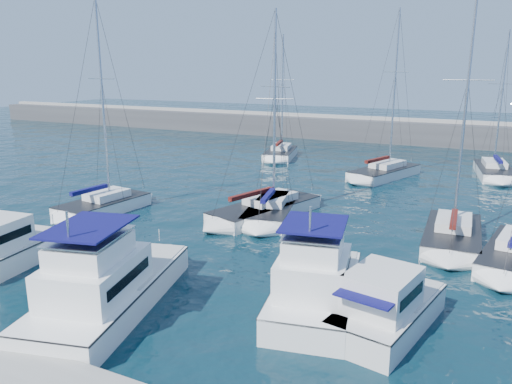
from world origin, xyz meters
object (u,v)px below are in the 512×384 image
at_px(sailboat_mid_b, 266,209).
at_px(sailboat_mid_d, 452,235).
at_px(sailboat_mid_a, 103,205).
at_px(sailboat_back_b, 385,172).
at_px(motor_yacht_port_outer, 8,249).
at_px(sailboat_mid_c, 272,211).
at_px(sailboat_back_a, 281,153).
at_px(sailboat_back_c, 494,171).
at_px(motor_yacht_stbd_outer, 386,310).
at_px(motor_yacht_stbd_inner, 315,286).
at_px(motor_yacht_port_inner, 106,288).

xyz_separation_m(sailboat_mid_b, sailboat_mid_d, (12.65, -0.17, 0.02)).
distance_m(sailboat_mid_a, sailboat_back_b, 26.72).
bearing_deg(motor_yacht_port_outer, sailboat_mid_d, 26.94).
relative_size(sailboat_mid_c, sailboat_back_b, 0.83).
xyz_separation_m(sailboat_back_a, sailboat_back_c, (22.98, -0.17, -0.01)).
height_order(motor_yacht_stbd_outer, sailboat_mid_b, sailboat_mid_b).
xyz_separation_m(motor_yacht_stbd_inner, sailboat_back_b, (-3.05, 28.87, -0.60)).
height_order(sailboat_mid_d, sailboat_back_a, sailboat_mid_d).
bearing_deg(sailboat_mid_b, sailboat_mid_c, 5.25).
bearing_deg(motor_yacht_port_outer, motor_yacht_stbd_inner, 1.74).
relative_size(sailboat_mid_b, sailboat_mid_d, 0.94).
distance_m(motor_yacht_stbd_outer, sailboat_mid_a, 23.91).
xyz_separation_m(motor_yacht_stbd_inner, sailboat_mid_c, (-7.45, 11.85, -0.62)).
relative_size(motor_yacht_port_inner, sailboat_mid_d, 0.68).
relative_size(sailboat_back_a, sailboat_back_b, 0.90).
bearing_deg(motor_yacht_stbd_outer, sailboat_mid_a, 171.25).
height_order(motor_yacht_port_inner, motor_yacht_stbd_outer, motor_yacht_port_inner).
height_order(sailboat_mid_b, sailboat_mid_d, sailboat_mid_d).
bearing_deg(motor_yacht_port_inner, sailboat_back_a, 88.14).
relative_size(sailboat_mid_c, sailboat_mid_d, 0.85).
bearing_deg(sailboat_mid_b, sailboat_back_c, 74.14).
xyz_separation_m(sailboat_mid_c, sailboat_back_b, (4.40, 17.02, 0.02)).
height_order(sailboat_mid_b, sailboat_mid_c, sailboat_mid_b).
bearing_deg(sailboat_back_a, motor_yacht_stbd_inner, -77.89).
bearing_deg(sailboat_mid_c, sailboat_back_b, 62.64).
bearing_deg(sailboat_back_a, sailboat_back_c, -13.93).
relative_size(sailboat_mid_a, sailboat_back_c, 1.09).
xyz_separation_m(motor_yacht_port_outer, sailboat_back_c, (23.13, 36.68, -0.43)).
distance_m(sailboat_mid_d, sailboat_back_a, 30.87).
bearing_deg(sailboat_back_c, sailboat_mid_b, -132.17).
bearing_deg(motor_yacht_port_outer, sailboat_mid_a, 97.59).
distance_m(sailboat_mid_a, sailboat_back_a, 26.81).
bearing_deg(sailboat_mid_d, motor_yacht_stbd_outer, -99.66).
height_order(sailboat_mid_a, sailboat_mid_b, sailboat_mid_a).
relative_size(motor_yacht_port_inner, motor_yacht_stbd_inner, 1.23).
bearing_deg(sailboat_mid_a, sailboat_back_c, 52.14).
bearing_deg(sailboat_back_c, sailboat_back_a, 170.61).
bearing_deg(sailboat_mid_d, sailboat_back_b, 111.53).
xyz_separation_m(motor_yacht_port_inner, sailboat_mid_d, (12.84, 16.02, -0.60)).
height_order(motor_yacht_port_outer, sailboat_mid_c, sailboat_mid_c).
distance_m(motor_yacht_stbd_outer, sailboat_mid_d, 12.38).
bearing_deg(motor_yacht_port_outer, motor_yacht_stbd_outer, -1.09).
height_order(motor_yacht_stbd_outer, sailboat_mid_a, sailboat_mid_a).
xyz_separation_m(sailboat_mid_a, sailboat_back_c, (25.79, 26.50, -0.03)).
relative_size(motor_yacht_port_inner, sailboat_back_a, 0.74).
bearing_deg(motor_yacht_stbd_outer, sailboat_back_b, 113.18).
bearing_deg(motor_yacht_stbd_outer, motor_yacht_port_outer, -162.95).
relative_size(motor_yacht_port_inner, sailboat_back_b, 0.66).
distance_m(motor_yacht_port_outer, sailboat_mid_c, 17.07).
bearing_deg(motor_yacht_stbd_inner, sailboat_mid_a, 147.33).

